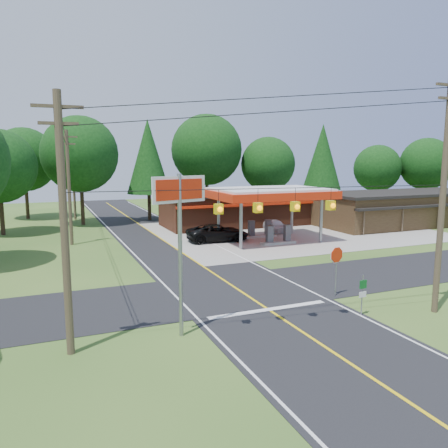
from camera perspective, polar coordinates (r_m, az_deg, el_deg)
name	(u,v)px	position (r m, az deg, el deg)	size (l,w,h in m)	color
ground	(239,290)	(25.54, 1.94, -8.65)	(120.00, 120.00, 0.00)	#32581F
main_highway	(239,290)	(25.53, 1.94, -8.63)	(8.00, 120.00, 0.02)	black
cross_road	(239,290)	(25.53, 1.94, -8.62)	(70.00, 7.00, 0.02)	black
lane_center_yellow	(239,290)	(25.53, 1.94, -8.59)	(0.15, 110.00, 0.00)	yellow
gas_canopy	(269,195)	(40.20, 5.93, 3.81)	(10.60, 7.40, 4.88)	gray
convenience_store	(235,209)	(49.78, 1.40, 2.03)	(16.40, 7.55, 3.80)	#512717
strip_building	(402,208)	(54.27, 22.24, 1.94)	(20.40, 8.75, 3.80)	#392817
utility_pole_near_right	(443,192)	(23.36, 26.70, 3.74)	(1.80, 0.30, 11.50)	#473828
utility_pole_near_left	(64,222)	(17.34, -20.19, 0.26)	(1.80, 0.30, 10.00)	#473828
utility_pole_far_left	(69,186)	(40.30, -19.59, 4.71)	(1.80, 0.30, 10.00)	#473828
utility_pole_north	(74,181)	(57.36, -19.05, 5.27)	(0.30, 0.30, 9.50)	#473828
overhead_beacons	(277,190)	(18.64, 6.94, 4.39)	(17.04, 2.04, 1.03)	black
treeline_backdrop	(152,159)	(47.47, -9.37, 8.35)	(70.27, 51.59, 13.30)	#332316
suv_car	(218,233)	(40.07, -0.84, -1.17)	(5.71, 5.71, 1.59)	black
sedan_car	(276,226)	(45.54, 6.77, -0.25)	(3.77, 3.77, 1.28)	white
big_stop_sign	(180,217)	(18.08, -5.80, 0.96)	(2.48, 0.87, 6.94)	gray
octagonal_stop_sign	(336,259)	(24.74, 14.48, -4.40)	(0.95, 0.21, 2.81)	gray
route_sign_post	(363,292)	(22.28, 17.65, -8.40)	(0.42, 0.09, 2.03)	gray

